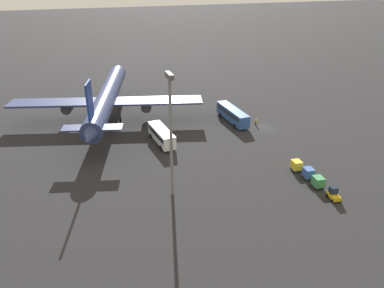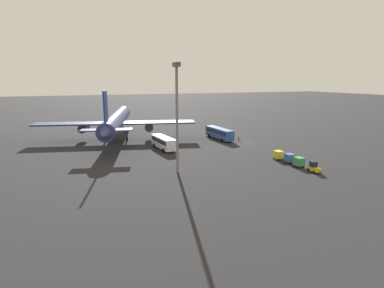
{
  "view_description": "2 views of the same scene",
  "coord_description": "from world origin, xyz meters",
  "px_view_note": "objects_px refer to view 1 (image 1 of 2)",
  "views": [
    {
      "loc": [
        -72.9,
        41.3,
        34.68
      ],
      "look_at": [
        -9.64,
        21.16,
        3.04
      ],
      "focal_mm": 35.0,
      "sensor_mm": 36.0,
      "label": 1
    },
    {
      "loc": [
        -74.01,
        45.97,
        17.63
      ],
      "look_at": [
        -7.33,
        19.84,
        2.22
      ],
      "focal_mm": 28.0,
      "sensor_mm": 36.0,
      "label": 2
    }
  ],
  "objects_px": {
    "shuttle_bus_near": "(232,114)",
    "cargo_cart_yellow": "(296,165)",
    "cargo_cart_blue": "(308,173)",
    "shuttle_bus_far": "(162,135)",
    "baggage_tug": "(334,194)",
    "worker_person": "(256,122)",
    "cargo_cart_green": "(318,182)",
    "airplane": "(107,98)"
  },
  "relations": [
    {
      "from": "worker_person",
      "to": "cargo_cart_blue",
      "type": "height_order",
      "value": "cargo_cart_blue"
    },
    {
      "from": "shuttle_bus_near",
      "to": "cargo_cart_green",
      "type": "bearing_deg",
      "value": -179.96
    },
    {
      "from": "airplane",
      "to": "shuttle_bus_near",
      "type": "relative_size",
      "value": 4.04
    },
    {
      "from": "airplane",
      "to": "shuttle_bus_near",
      "type": "height_order",
      "value": "airplane"
    },
    {
      "from": "shuttle_bus_near",
      "to": "shuttle_bus_far",
      "type": "bearing_deg",
      "value": 105.8
    },
    {
      "from": "cargo_cart_green",
      "to": "baggage_tug",
      "type": "bearing_deg",
      "value": -174.21
    },
    {
      "from": "shuttle_bus_near",
      "to": "cargo_cart_yellow",
      "type": "relative_size",
      "value": 6.12
    },
    {
      "from": "shuttle_bus_far",
      "to": "baggage_tug",
      "type": "distance_m",
      "value": 36.82
    },
    {
      "from": "shuttle_bus_near",
      "to": "shuttle_bus_far",
      "type": "distance_m",
      "value": 20.57
    },
    {
      "from": "worker_person",
      "to": "cargo_cart_yellow",
      "type": "relative_size",
      "value": 0.82
    },
    {
      "from": "cargo_cart_blue",
      "to": "cargo_cart_yellow",
      "type": "relative_size",
      "value": 1.0
    },
    {
      "from": "airplane",
      "to": "cargo_cart_blue",
      "type": "bearing_deg",
      "value": -128.27
    },
    {
      "from": "airplane",
      "to": "cargo_cart_blue",
      "type": "xyz_separation_m",
      "value": [
        -39.94,
        -30.89,
        -4.52
      ]
    },
    {
      "from": "shuttle_bus_far",
      "to": "cargo_cart_blue",
      "type": "bearing_deg",
      "value": -142.94
    },
    {
      "from": "airplane",
      "to": "shuttle_bus_far",
      "type": "bearing_deg",
      "value": -137.54
    },
    {
      "from": "shuttle_bus_far",
      "to": "cargo_cart_blue",
      "type": "xyz_separation_m",
      "value": [
        -22.71,
        -21.56,
        -0.75
      ]
    },
    {
      "from": "baggage_tug",
      "to": "cargo_cart_green",
      "type": "height_order",
      "value": "baggage_tug"
    },
    {
      "from": "shuttle_bus_near",
      "to": "shuttle_bus_far",
      "type": "xyz_separation_m",
      "value": [
        -6.78,
        19.42,
        -0.07
      ]
    },
    {
      "from": "baggage_tug",
      "to": "shuttle_bus_near",
      "type": "bearing_deg",
      "value": 11.26
    },
    {
      "from": "shuttle_bus_near",
      "to": "worker_person",
      "type": "height_order",
      "value": "shuttle_bus_near"
    },
    {
      "from": "baggage_tug",
      "to": "cargo_cart_yellow",
      "type": "height_order",
      "value": "baggage_tug"
    },
    {
      "from": "shuttle_bus_far",
      "to": "worker_person",
      "type": "bearing_deg",
      "value": -89.5
    },
    {
      "from": "airplane",
      "to": "cargo_cart_green",
      "type": "distance_m",
      "value": 53.12
    },
    {
      "from": "cargo_cart_yellow",
      "to": "cargo_cart_blue",
      "type": "bearing_deg",
      "value": -171.27
    },
    {
      "from": "airplane",
      "to": "baggage_tug",
      "type": "bearing_deg",
      "value": -132.41
    },
    {
      "from": "cargo_cart_blue",
      "to": "cargo_cart_yellow",
      "type": "height_order",
      "value": "same"
    },
    {
      "from": "baggage_tug",
      "to": "cargo_cart_yellow",
      "type": "distance_m",
      "value": 10.13
    },
    {
      "from": "airplane",
      "to": "cargo_cart_yellow",
      "type": "distance_m",
      "value": 47.95
    },
    {
      "from": "shuttle_bus_far",
      "to": "worker_person",
      "type": "xyz_separation_m",
      "value": [
        2.91,
        -23.94,
        -1.07
      ]
    },
    {
      "from": "shuttle_bus_near",
      "to": "cargo_cart_blue",
      "type": "height_order",
      "value": "shuttle_bus_near"
    },
    {
      "from": "baggage_tug",
      "to": "cargo_cart_green",
      "type": "relative_size",
      "value": 1.21
    },
    {
      "from": "shuttle_bus_far",
      "to": "cargo_cart_blue",
      "type": "relative_size",
      "value": 5.04
    },
    {
      "from": "airplane",
      "to": "cargo_cart_yellow",
      "type": "bearing_deg",
      "value": -126.41
    },
    {
      "from": "shuttle_bus_far",
      "to": "baggage_tug",
      "type": "xyz_separation_m",
      "value": [
        -29.66,
        -21.79,
        -1.0
      ]
    },
    {
      "from": "airplane",
      "to": "cargo_cart_yellow",
      "type": "xyz_separation_m",
      "value": [
        -36.79,
        -30.41,
        -4.52
      ]
    },
    {
      "from": "shuttle_bus_far",
      "to": "cargo_cart_yellow",
      "type": "relative_size",
      "value": 5.04
    },
    {
      "from": "worker_person",
      "to": "cargo_cart_green",
      "type": "bearing_deg",
      "value": 174.97
    },
    {
      "from": "worker_person",
      "to": "cargo_cart_blue",
      "type": "bearing_deg",
      "value": 174.69
    },
    {
      "from": "cargo_cart_green",
      "to": "cargo_cart_yellow",
      "type": "relative_size",
      "value": 1.0
    },
    {
      "from": "worker_person",
      "to": "cargo_cart_blue",
      "type": "xyz_separation_m",
      "value": [
        -25.63,
        2.38,
        0.32
      ]
    },
    {
      "from": "shuttle_bus_far",
      "to": "cargo_cart_yellow",
      "type": "height_order",
      "value": "shuttle_bus_far"
    },
    {
      "from": "baggage_tug",
      "to": "cargo_cart_blue",
      "type": "distance_m",
      "value": 6.96
    }
  ]
}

